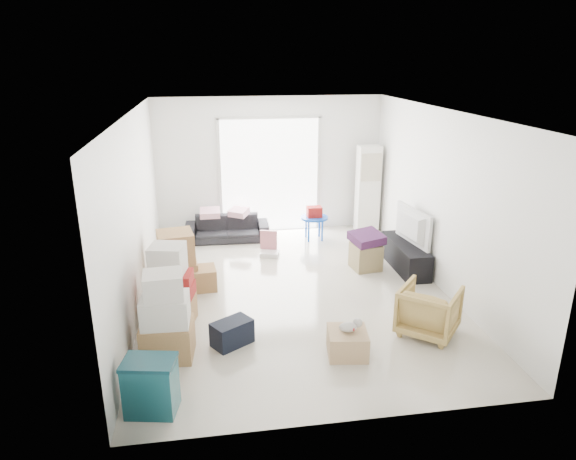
# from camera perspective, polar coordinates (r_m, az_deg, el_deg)

# --- Properties ---
(room_shell) EXTENTS (4.98, 6.48, 3.18)m
(room_shell) POSITION_cam_1_polar(r_m,az_deg,el_deg) (7.45, 0.81, 2.60)
(room_shell) COLOR beige
(room_shell) RESTS_ON ground
(sliding_door) EXTENTS (2.10, 0.04, 2.33)m
(sliding_door) POSITION_cam_1_polar(r_m,az_deg,el_deg) (10.33, -2.03, 6.58)
(sliding_door) COLOR white
(sliding_door) RESTS_ON room_shell
(ac_tower) EXTENTS (0.45, 0.30, 1.75)m
(ac_tower) POSITION_cam_1_polar(r_m,az_deg,el_deg) (10.52, 8.85, 4.53)
(ac_tower) COLOR white
(ac_tower) RESTS_ON room_shell
(tv_console) EXTENTS (0.41, 1.35, 0.45)m
(tv_console) POSITION_cam_1_polar(r_m,az_deg,el_deg) (8.90, 12.90, -2.79)
(tv_console) COLOR black
(tv_console) RESTS_ON room_shell
(television) EXTENTS (0.74, 1.11, 0.14)m
(television) POSITION_cam_1_polar(r_m,az_deg,el_deg) (8.80, 13.04, -1.01)
(television) COLOR black
(television) RESTS_ON tv_console
(sofa) EXTENTS (1.63, 0.53, 0.63)m
(sofa) POSITION_cam_1_polar(r_m,az_deg,el_deg) (10.05, -6.80, 0.61)
(sofa) COLOR black
(sofa) RESTS_ON room_shell
(pillow_left) EXTENTS (0.36, 0.28, 0.11)m
(pillow_left) POSITION_cam_1_polar(r_m,az_deg,el_deg) (9.96, -8.70, 2.60)
(pillow_left) COLOR #E7A9B6
(pillow_left) RESTS_ON sofa
(pillow_right) EXTENTS (0.43, 0.42, 0.12)m
(pillow_right) POSITION_cam_1_polar(r_m,az_deg,el_deg) (9.95, -5.51, 2.72)
(pillow_right) COLOR #E7A9B6
(pillow_right) RESTS_ON sofa
(armchair) EXTENTS (0.95, 0.94, 0.71)m
(armchair) POSITION_cam_1_polar(r_m,az_deg,el_deg) (6.90, 15.40, -8.37)
(armchair) COLOR tan
(armchair) RESTS_ON room_shell
(storage_bins) EXTENTS (0.58, 0.45, 0.59)m
(storage_bins) POSITION_cam_1_polar(r_m,az_deg,el_deg) (5.53, -14.99, -16.39)
(storage_bins) COLOR #164E58
(storage_bins) RESTS_ON room_shell
(box_stack_a) EXTENTS (0.64, 0.55, 1.09)m
(box_stack_a) POSITION_cam_1_polar(r_m,az_deg,el_deg) (6.28, -13.38, -9.71)
(box_stack_a) COLOR #A06E48
(box_stack_a) RESTS_ON room_shell
(box_stack_b) EXTENTS (0.68, 0.67, 1.13)m
(box_stack_b) POSITION_cam_1_polar(r_m,az_deg,el_deg) (6.97, -12.98, -6.63)
(box_stack_b) COLOR #A06E48
(box_stack_b) RESTS_ON room_shell
(box_stack_c) EXTENTS (0.65, 0.60, 0.91)m
(box_stack_c) POSITION_cam_1_polar(r_m,az_deg,el_deg) (8.06, -12.26, -3.39)
(box_stack_c) COLOR #A06E48
(box_stack_c) RESTS_ON room_shell
(loose_box) EXTENTS (0.44, 0.44, 0.34)m
(loose_box) POSITION_cam_1_polar(r_m,az_deg,el_deg) (8.06, -9.47, -5.31)
(loose_box) COLOR #A06E48
(loose_box) RESTS_ON room_shell
(duffel_bag) EXTENTS (0.57, 0.51, 0.31)m
(duffel_bag) POSITION_cam_1_polar(r_m,az_deg,el_deg) (6.55, -6.24, -11.29)
(duffel_bag) COLOR black
(duffel_bag) RESTS_ON room_shell
(ottoman) EXTENTS (0.50, 0.50, 0.44)m
(ottoman) POSITION_cam_1_polar(r_m,az_deg,el_deg) (8.76, 8.63, -2.91)
(ottoman) COLOR #8F8053
(ottoman) RESTS_ON room_shell
(blanket) EXTENTS (0.58, 0.58, 0.14)m
(blanket) POSITION_cam_1_polar(r_m,az_deg,el_deg) (8.66, 8.72, -1.12)
(blanket) COLOR #441B44
(blanket) RESTS_ON ottoman
(kids_table) EXTENTS (0.54, 0.54, 0.66)m
(kids_table) POSITION_cam_1_polar(r_m,az_deg,el_deg) (9.98, 2.93, 1.56)
(kids_table) COLOR #0F45B8
(kids_table) RESTS_ON room_shell
(toy_walker) EXTENTS (0.39, 0.36, 0.44)m
(toy_walker) POSITION_cam_1_polar(r_m,az_deg,el_deg) (9.29, -2.09, -2.06)
(toy_walker) COLOR silver
(toy_walker) RESTS_ON room_shell
(wood_crate) EXTENTS (0.53, 0.53, 0.31)m
(wood_crate) POSITION_cam_1_polar(r_m,az_deg,el_deg) (6.36, 6.61, -12.34)
(wood_crate) COLOR tan
(wood_crate) RESTS_ON room_shell
(plush_bunny) EXTENTS (0.29, 0.16, 0.15)m
(plush_bunny) POSITION_cam_1_polar(r_m,az_deg,el_deg) (6.26, 6.96, -10.53)
(plush_bunny) COLOR #B2ADA8
(plush_bunny) RESTS_ON wood_crate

